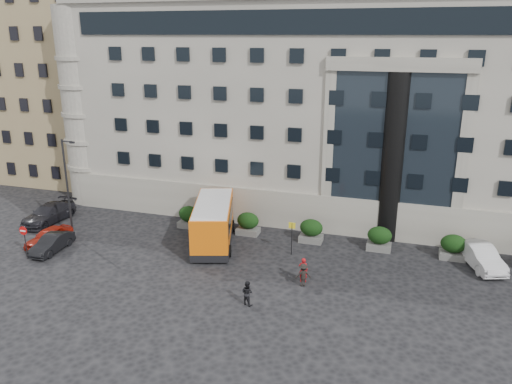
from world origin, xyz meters
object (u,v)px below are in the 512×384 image
Objects in this scene: street_lamp at (68,185)px; white_taxi at (481,256)px; parked_car_a at (49,237)px; parked_car_c at (49,214)px; minibus at (213,221)px; hedge_c at (311,230)px; bus_stop_sign at (292,233)px; pedestrian_c at (303,275)px; hedge_e at (453,247)px; hedge_b at (248,223)px; no_entry_sign at (24,235)px; hedge_a at (189,217)px; parked_car_d at (151,184)px; hedge_d at (379,238)px; pedestrian_b at (247,293)px; parked_car_b at (52,243)px; pedestrian_a at (303,270)px; red_truck at (141,174)px.

street_lamp is 1.66× the size of white_taxi.
parked_car_c reaches higher than parked_car_a.
hedge_c is at bearing 2.00° from minibus.
hedge_c is 3.05m from bus_stop_sign.
parked_car_a is 20.10m from pedestrian_c.
hedge_e is 0.38× the size of white_taxi.
hedge_b is 5.19m from bus_stop_sign.
no_entry_sign is (-14.20, -8.84, 0.72)m from hedge_b.
hedge_a is 11.51m from parked_car_d.
minibus is (-17.59, -2.51, 0.88)m from hedge_e.
hedge_c is at bearing 180.00° from hedge_d.
parked_car_d is (0.93, 17.04, -0.98)m from no_entry_sign.
hedge_c is at bearing 14.67° from street_lamp.
hedge_a is 0.46× the size of parked_car_a.
pedestrian_c is at bearing -32.67° from hedge_a.
hedge_c is 1.19× the size of pedestrian_b.
parked_car_b is (-10.93, -5.09, -1.16)m from minibus.
minibus reaches higher than pedestrian_a.
minibus is 19.45m from white_taxi.
no_entry_sign is (-24.60, -8.84, 0.72)m from hedge_d.
hedge_a reaches higher than white_taxi.
hedge_c is 0.73× the size of bus_stop_sign.
red_truck is 33.62m from white_taxi.
street_lamp is 1.49× the size of parked_car_c.
pedestrian_c is at bearing -67.67° from bus_stop_sign.
hedge_e is 30.01m from parked_car_d.
street_lamp is at bearing 73.81° from parked_car_a.
hedge_b is 17.46m from parked_car_c.
bus_stop_sign is 4.34m from pedestrian_a.
pedestrian_a reaches higher than white_taxi.
parked_car_a is at bearing -48.38° from parked_car_c.
minibus is (-12.39, -2.51, 0.88)m from hedge_d.
parked_car_b is 6.65m from parked_car_c.
street_lamp is 17.75m from bus_stop_sign.
red_truck is at bearing 80.45° from parked_car_c.
hedge_a is 13.11m from red_truck.
hedge_d is 12.67m from minibus.
pedestrian_a is (1.71, -3.89, -0.89)m from bus_stop_sign.
no_entry_sign is at bearing -104.72° from street_lamp.
parked_car_c is at bearing -1.84° from pedestrian_b.
parked_car_a is 2.57× the size of pedestrian_b.
street_lamp is 19.56m from pedestrian_a.
parked_car_c is (-32.87, -2.56, -0.15)m from hedge_e.
pedestrian_a is (0.81, -6.69, -0.08)m from hedge_c.
hedge_d is 0.32× the size of red_truck.
parked_car_b is 2.53× the size of pedestrian_b.
hedge_e is 0.47× the size of parked_car_b.
no_entry_sign is 17.75m from red_truck.
hedge_a is 1.18× the size of pedestrian_c.
minibus is 12.71m from parked_car_a.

